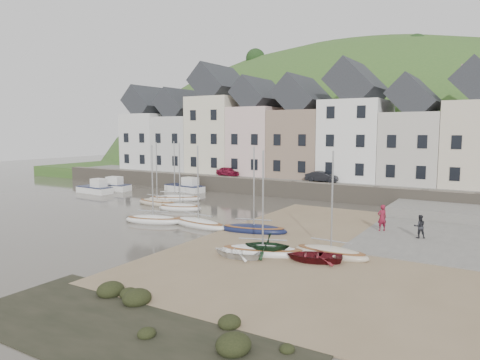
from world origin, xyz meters
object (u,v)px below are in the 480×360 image
Objects in this scene: sailboat_0 at (175,198)px; rowboat_green at (267,244)px; person_red at (382,218)px; person_dark at (420,226)px; car_left at (228,171)px; rowboat_red at (314,256)px; rowboat_white at (238,252)px; car_right at (322,177)px.

rowboat_green is at bearing -36.61° from sailboat_0.
sailboat_0 reaches higher than rowboat_green.
person_dark is at bearing 117.84° from person_red.
car_left reaches higher than person_dark.
rowboat_green is at bearing -101.62° from rowboat_red.
rowboat_green is 0.84× the size of rowboat_red.
car_left is (-17.83, 23.57, 1.43)m from rowboat_green.
car_left is at bearing -152.96° from rowboat_white.
car_right reaches higher than car_left.
sailboat_0 is at bearing -162.78° from car_left.
person_red is (21.62, -3.33, 0.80)m from sailboat_0.
person_red is 0.58× the size of car_left.
car_right is at bearing -74.70° from car_left.
car_right is at bearing -98.45° from person_red.
car_right is (-5.65, 23.57, 1.45)m from rowboat_green.
car_left is (-20.56, 23.19, 1.78)m from rowboat_red.
person_dark is 28.77m from car_left.
car_right reaches higher than person_dark.
person_red is 2.81m from person_dark.
sailboat_0 is 15.98m from car_right.
person_red reaches higher than person_dark.
rowboat_red is at bearing 37.77° from person_red.
rowboat_white is (16.15, -14.05, 0.10)m from sailboat_0.
person_dark reaches higher than rowboat_red.
car_left is 12.18m from car_right.
person_red is at bearing -107.04° from car_left.
car_right is at bearing 41.84° from sailboat_0.
person_dark is (6.80, 8.76, 0.17)m from rowboat_green.
person_dark is at bearing -9.87° from sailboat_0.
car_left is (-24.63, 14.81, 1.26)m from person_dark.
car_left is at bearing 91.91° from sailboat_0.
car_left reaches higher than rowboat_green.
sailboat_0 reaches higher than rowboat_white.
rowboat_red is at bearing 102.84° from rowboat_white.
car_right is (-4.32, 24.64, 1.82)m from rowboat_white.
person_dark is 19.39m from car_right.
rowboat_green is 24.28m from car_right.
person_red is 26.03m from car_left.
sailboat_0 is 23.82m from rowboat_red.
rowboat_white is 0.82× the size of car_right.
person_dark is at bearing 133.64° from rowboat_white.
car_left is at bearing -160.75° from rowboat_green.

